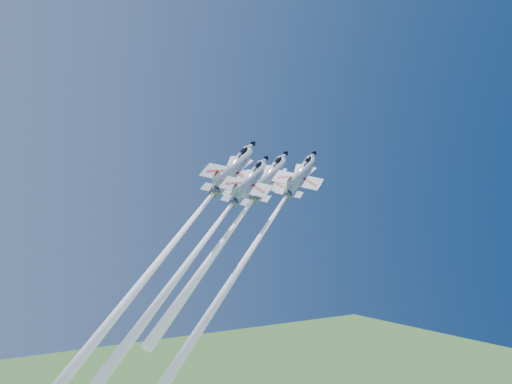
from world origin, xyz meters
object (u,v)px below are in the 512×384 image
jet_lead (233,227)px  jet_left (158,262)px  jet_right (251,251)px  jet_slot (204,242)px

jet_lead → jet_left: (-15.03, -2.39, -5.22)m
jet_right → jet_slot: 7.67m
jet_lead → jet_left: bearing=-115.2°
jet_left → jet_right: size_ratio=1.23×
jet_slot → jet_lead: bearing=93.3°
jet_lead → jet_slot: (-9.79, -7.53, -2.05)m
jet_right → jet_slot: size_ratio=1.19×
jet_lead → jet_right: bearing=-49.1°
jet_lead → jet_right: (-2.60, -9.78, -3.52)m
jet_right → jet_slot: (-7.19, 2.26, 1.47)m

